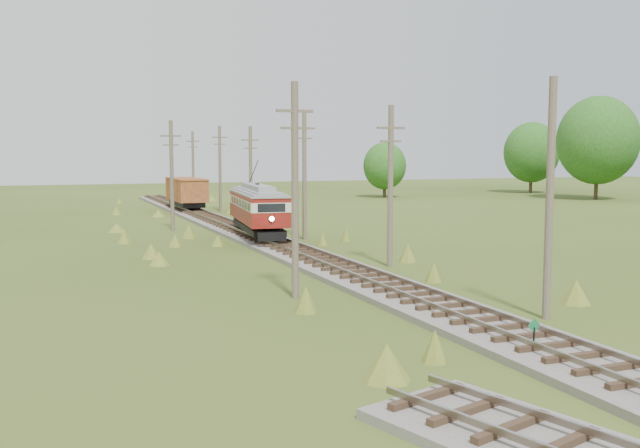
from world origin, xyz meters
name	(u,v)px	position (x,y,z in m)	size (l,w,h in m)	color
ground	(573,366)	(0.00, 0.00, 0.00)	(260.00, 260.00, 0.00)	#304414
railbed_main	(249,234)	(0.00, 34.00, 0.19)	(3.60, 96.00, 0.57)	#605B54
switch_marker	(534,333)	(-0.20, 1.50, 0.63)	(0.45, 0.06, 1.08)	black
streetcar	(257,206)	(0.00, 31.80, 2.40)	(3.89, 11.14, 5.04)	black
gondola	(186,191)	(0.00, 57.74, 2.15)	(2.89, 8.84, 2.93)	black
gravel_pile	(254,214)	(3.91, 46.08, 0.58)	(3.41, 3.61, 1.24)	gray
utility_pole_r_1	(550,200)	(3.10, 5.00, 4.40)	(0.30, 0.30, 8.80)	brown
utility_pole_r_2	(390,184)	(3.30, 18.00, 4.42)	(1.60, 0.30, 8.60)	brown
utility_pole_r_3	(304,174)	(3.20, 31.00, 4.63)	(1.60, 0.30, 9.00)	brown
utility_pole_r_4	(251,173)	(3.00, 44.00, 4.32)	(1.60, 0.30, 8.40)	brown
utility_pole_r_5	(220,168)	(3.40, 57.00, 4.58)	(1.60, 0.30, 8.90)	brown
utility_pole_r_6	(193,166)	(3.20, 70.00, 4.47)	(1.60, 0.30, 8.70)	brown
utility_pole_l_a	(295,188)	(-4.20, 12.00, 4.63)	(1.60, 0.30, 9.00)	brown
utility_pole_l_b	(172,174)	(-4.50, 40.00, 4.42)	(1.60, 0.30, 8.60)	brown
tree_right_4	(598,140)	(54.00, 58.00, 7.75)	(10.50, 10.50, 13.53)	#38281C
tree_right_5	(532,152)	(56.00, 74.00, 6.19)	(8.40, 8.40, 10.82)	#38281C
tree_mid_b	(385,166)	(30.00, 72.00, 4.33)	(5.88, 5.88, 7.57)	#38281C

